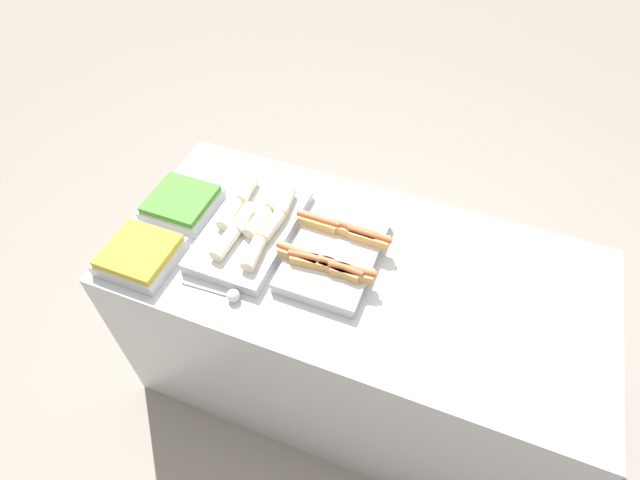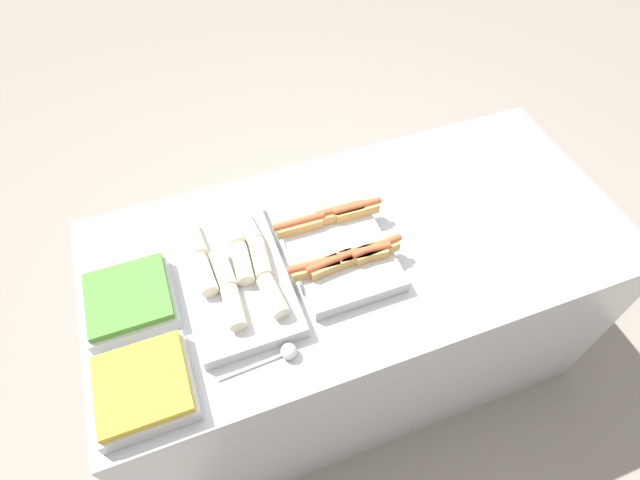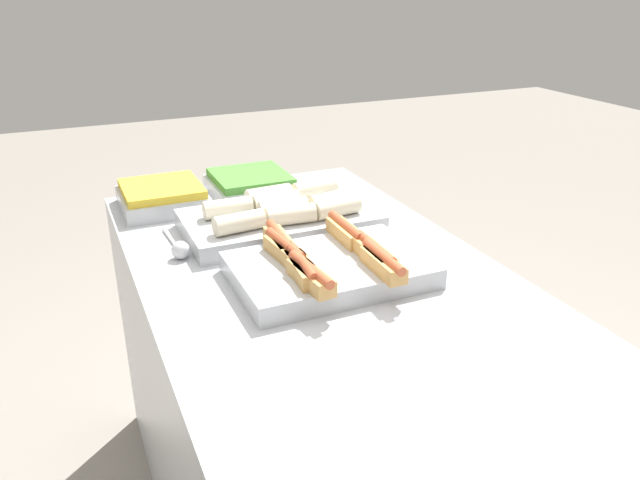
% 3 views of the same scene
% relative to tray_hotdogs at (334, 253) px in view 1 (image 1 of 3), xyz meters
% --- Properties ---
extents(ground_plane, '(12.00, 12.00, 0.00)m').
position_rel_tray_hotdogs_xyz_m(ground_plane, '(0.09, 0.00, -0.91)').
color(ground_plane, gray).
extents(counter, '(1.80, 0.85, 0.87)m').
position_rel_tray_hotdogs_xyz_m(counter, '(0.09, 0.00, -0.47)').
color(counter, '#B7BABF').
rests_on(counter, ground_plane).
extents(tray_hotdogs, '(0.38, 0.45, 0.10)m').
position_rel_tray_hotdogs_xyz_m(tray_hotdogs, '(0.00, 0.00, 0.00)').
color(tray_hotdogs, '#B7BABF').
rests_on(tray_hotdogs, counter).
extents(tray_wraps, '(0.30, 0.53, 0.10)m').
position_rel_tray_hotdogs_xyz_m(tray_wraps, '(-0.34, 0.01, 0.00)').
color(tray_wraps, '#B7BABF').
rests_on(tray_wraps, counter).
extents(tray_side_front, '(0.26, 0.25, 0.07)m').
position_rel_tray_hotdogs_xyz_m(tray_side_front, '(-0.65, -0.26, -0.00)').
color(tray_side_front, '#B7BABF').
rests_on(tray_side_front, counter).
extents(tray_side_back, '(0.26, 0.25, 0.07)m').
position_rel_tray_hotdogs_xyz_m(tray_side_back, '(-0.65, 0.02, -0.00)').
color(tray_side_back, '#B7BABF').
rests_on(tray_side_back, counter).
extents(serving_spoon_near, '(0.23, 0.05, 0.05)m').
position_rel_tray_hotdogs_xyz_m(serving_spoon_near, '(-0.28, -0.29, -0.02)').
color(serving_spoon_near, silver).
rests_on(serving_spoon_near, counter).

